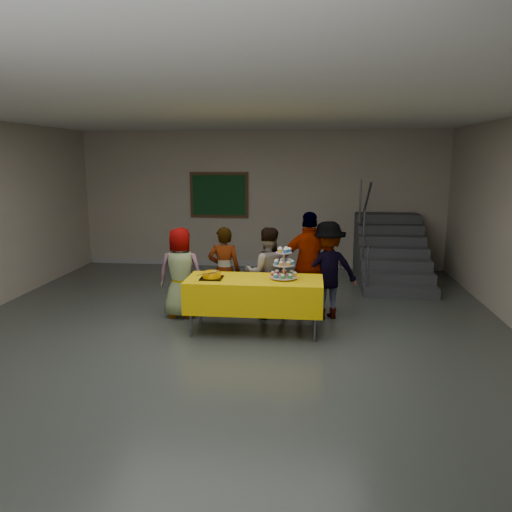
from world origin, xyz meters
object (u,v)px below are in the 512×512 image
Objects in this scene: bake_table at (254,294)px; schoolchild_e at (327,270)px; cupcake_stand at (284,266)px; bear_cake at (212,274)px; schoolchild_b at (224,271)px; staircase at (390,255)px; schoolchild_c at (267,273)px; noticeboard at (219,195)px; schoolchild_d at (310,266)px; schoolchild_a at (181,273)px.

schoolchild_e reaches higher than bake_table.
cupcake_stand is 1.00m from bear_cake.
cupcake_stand is at bearing 141.32° from schoolchild_b.
staircase reaches higher than schoolchild_e.
schoolchild_c is at bearing -129.09° from staircase.
noticeboard reaches higher than cupcake_stand.
bake_table is 0.65m from bear_cake.
schoolchild_c is at bearing -68.92° from noticeboard.
bake_table is 5.25× the size of bear_cake.
bear_cake is 0.24× the size of schoolchild_e.
staircase is (1.60, 2.72, -0.33)m from schoolchild_d.
schoolchild_c is at bearing 80.30° from bake_table.
noticeboard is at bearing 167.02° from staircase.
schoolchild_c is 3.96m from noticeboard.
schoolchild_b is at bearing -16.27° from schoolchild_e.
schoolchild_d reaches higher than schoolchild_a.
schoolchild_a is at bearing 2.62° from schoolchild_d.
schoolchild_b is 1.58m from schoolchild_e.
schoolchild_a is 1.96m from schoolchild_d.
bear_cake is 0.89m from schoolchild_a.
noticeboard is at bearing -72.84° from schoolchild_e.
schoolchild_d is 0.68× the size of staircase.
staircase is at bearing -139.01° from schoolchild_c.
schoolchild_d is (1.35, 0.79, -0.01)m from bear_cake.
staircase is (2.94, 3.51, -0.34)m from bear_cake.
bake_table is 1.08m from schoolchild_d.
schoolchild_b is at bearing -17.37° from schoolchild_c.
staircase is at bearing 55.62° from bake_table.
schoolchild_e reaches higher than cupcake_stand.
cupcake_stand is 0.27× the size of schoolchild_d.
noticeboard is at bearing -78.84° from schoolchild_c.
staircase is at bearing 60.20° from cupcake_stand.
schoolchild_d is at bearing -178.27° from schoolchild_a.
schoolchild_a is at bearing -88.89° from noticeboard.
schoolchild_a is 4.57m from staircase.
schoolchild_c is at bearing 46.76° from bear_cake.
schoolchild_a is (-1.60, 0.54, -0.26)m from cupcake_stand.
staircase reaches higher than bake_table.
schoolchild_a is 0.58× the size of staircase.
schoolchild_e is at bearing 27.22° from bear_cake.
bear_cake is 0.15× the size of staircase.
cupcake_stand is at bearing 33.87° from schoolchild_e.
schoolchild_b is 0.93× the size of schoolchild_e.
schoolchild_e is at bearing 49.81° from cupcake_stand.
noticeboard is (-0.07, 3.71, 0.91)m from schoolchild_a.
schoolchild_a is at bearing 161.26° from cupcake_stand.
schoolchild_b is 3.96m from staircase.
bake_table is at bearing -175.47° from cupcake_stand.
schoolchild_a is (-1.20, 0.57, 0.14)m from bake_table.
staircase is at bearing -122.16° from schoolchild_d.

